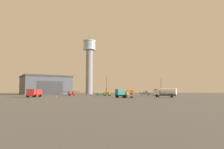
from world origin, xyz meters
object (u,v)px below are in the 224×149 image
at_px(truck_flatbed_teal, 122,94).
at_px(car_green, 100,94).
at_px(light_post_west, 106,84).
at_px(traffic_cone_near_left, 55,96).
at_px(light_post_east, 160,85).
at_px(control_tower, 89,61).
at_px(truck_fuel_tanker_orange, 126,92).
at_px(truck_box_red, 33,92).
at_px(airplane_yellow, 107,92).
at_px(truck_fuel_tanker_white, 165,92).
at_px(airplane_red, 71,93).
at_px(airplane_silver, 147,93).

height_order(truck_flatbed_teal, car_green, truck_flatbed_teal).
relative_size(light_post_west, traffic_cone_near_left, 14.63).
xyz_separation_m(light_post_east, traffic_cone_near_left, (-42.42, -43.31, -4.99)).
distance_m(control_tower, traffic_cone_near_left, 72.54).
height_order(control_tower, truck_fuel_tanker_orange, control_tower).
bearing_deg(truck_box_red, traffic_cone_near_left, 65.22).
relative_size(airplane_yellow, truck_fuel_tanker_orange, 1.56).
distance_m(control_tower, light_post_east, 50.52).
relative_size(truck_fuel_tanker_white, traffic_cone_near_left, 10.33).
height_order(control_tower, truck_fuel_tanker_white, control_tower).
height_order(airplane_red, truck_fuel_tanker_orange, truck_fuel_tanker_orange).
height_order(truck_fuel_tanker_white, truck_fuel_tanker_orange, truck_fuel_tanker_orange).
bearing_deg(airplane_yellow, airplane_silver, 84.39).
bearing_deg(truck_fuel_tanker_orange, airplane_silver, -57.89).
height_order(truck_fuel_tanker_orange, car_green, truck_fuel_tanker_orange).
bearing_deg(truck_fuel_tanker_orange, truck_box_red, -127.88).
xyz_separation_m(airplane_red, light_post_west, (14.73, 20.13, 4.80)).
xyz_separation_m(truck_flatbed_teal, truck_box_red, (-28.46, 6.27, 0.29)).
bearing_deg(airplane_red, truck_flatbed_teal, 52.07).
bearing_deg(truck_box_red, car_green, 154.36).
xyz_separation_m(airplane_yellow, airplane_silver, (17.60, 1.54, -0.03)).
bearing_deg(car_green, truck_fuel_tanker_orange, 5.48).
bearing_deg(airplane_red, airplane_yellow, 99.46).
relative_size(control_tower, truck_fuel_tanker_orange, 5.92).
bearing_deg(truck_flatbed_teal, control_tower, -16.82).
relative_size(truck_box_red, traffic_cone_near_left, 9.35).
xyz_separation_m(car_green, traffic_cone_near_left, (-11.14, -40.81, -0.39)).
bearing_deg(light_post_east, control_tower, 147.00).
distance_m(truck_fuel_tanker_orange, light_post_west, 12.63).
distance_m(truck_flatbed_teal, light_post_east, 50.63).
xyz_separation_m(airplane_silver, truck_fuel_tanker_white, (1.43, -24.07, 0.24)).
relative_size(truck_fuel_tanker_orange, truck_box_red, 1.00).
relative_size(airplane_silver, truck_box_red, 1.52).
bearing_deg(light_post_east, light_post_west, 171.50).
xyz_separation_m(car_green, light_post_east, (31.27, 2.50, 4.60)).
relative_size(airplane_red, traffic_cone_near_left, 12.58).
distance_m(truck_fuel_tanker_orange, car_green, 13.42).
height_order(truck_box_red, car_green, truck_box_red).
bearing_deg(truck_flatbed_teal, light_post_west, -23.97).
height_order(light_post_east, traffic_cone_near_left, light_post_east).
xyz_separation_m(light_post_west, light_post_east, (28.33, -4.23, -0.69)).
relative_size(airplane_yellow, traffic_cone_near_left, 14.54).
distance_m(truck_fuel_tanker_white, truck_box_red, 42.55).
distance_m(truck_fuel_tanker_white, traffic_cone_near_left, 34.28).
bearing_deg(control_tower, truck_box_red, -99.25).
distance_m(car_green, traffic_cone_near_left, 42.31).
distance_m(airplane_red, car_green, 17.85).
distance_m(truck_flatbed_teal, car_green, 43.68).
bearing_deg(traffic_cone_near_left, light_post_west, 73.50).
relative_size(truck_fuel_tanker_orange, car_green, 1.53).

